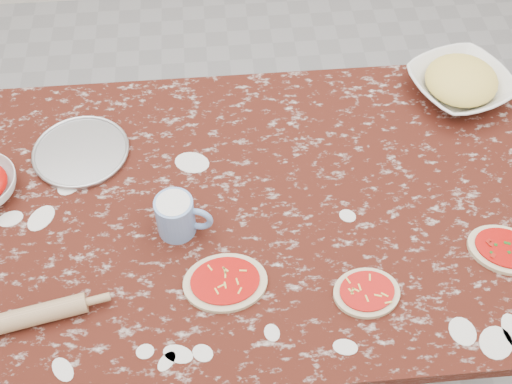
% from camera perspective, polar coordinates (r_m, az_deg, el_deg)
% --- Properties ---
extents(ground, '(4.00, 4.00, 0.00)m').
position_cam_1_polar(ground, '(2.33, 0.00, -12.13)').
color(ground, gray).
extents(worktable, '(1.60, 1.00, 0.75)m').
position_cam_1_polar(worktable, '(1.76, 0.00, -2.66)').
color(worktable, '#3B140D').
rests_on(worktable, ground).
extents(pizza_tray, '(0.33, 0.33, 0.01)m').
position_cam_1_polar(pizza_tray, '(1.86, -15.16, 3.40)').
color(pizza_tray, '#B2B2B7').
rests_on(pizza_tray, worktable).
extents(cheese_bowl, '(0.36, 0.36, 0.07)m').
position_cam_1_polar(cheese_bowl, '(2.03, 17.51, 8.96)').
color(cheese_bowl, white).
rests_on(cheese_bowl, worktable).
extents(flour_mug, '(0.14, 0.10, 0.11)m').
position_cam_1_polar(flour_mug, '(1.61, -6.98, -2.11)').
color(flour_mug, '#6D91CE').
rests_on(flour_mug, worktable).
extents(pizza_left, '(0.21, 0.17, 0.02)m').
position_cam_1_polar(pizza_left, '(1.55, -2.73, -7.95)').
color(pizza_left, beige).
rests_on(pizza_left, worktable).
extents(pizza_mid, '(0.17, 0.14, 0.02)m').
position_cam_1_polar(pizza_mid, '(1.56, 9.73, -8.73)').
color(pizza_mid, beige).
rests_on(pizza_mid, worktable).
extents(pizza_right, '(0.22, 0.20, 0.02)m').
position_cam_1_polar(pizza_right, '(1.71, 21.09, -4.76)').
color(pizza_right, beige).
rests_on(pizza_right, worktable).
extents(rolling_pin, '(0.24, 0.09, 0.05)m').
position_cam_1_polar(rolling_pin, '(1.57, -18.96, -10.25)').
color(rolling_pin, tan).
rests_on(rolling_pin, worktable).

